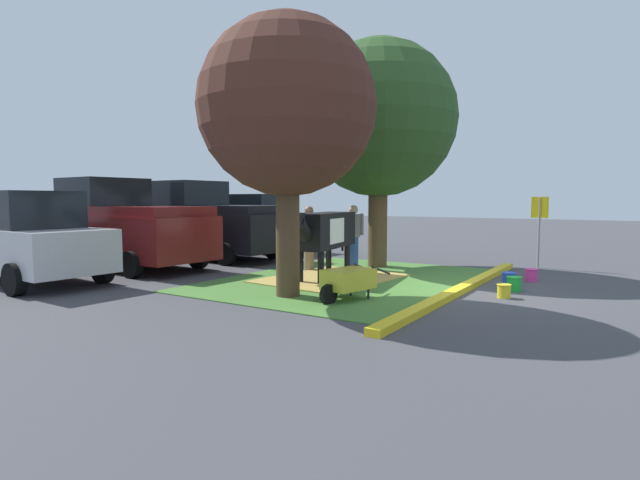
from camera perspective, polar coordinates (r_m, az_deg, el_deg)
ground_plane at (r=10.74m, az=14.30°, el=-5.37°), size 80.00×80.00×0.00m
grass_island at (r=11.56m, az=3.22°, el=-4.48°), size 6.92×4.99×0.02m
curb_yellow at (r=10.53m, az=15.93°, el=-5.28°), size 8.12×0.24×0.12m
hay_bedding at (r=11.57m, az=1.25°, el=-4.39°), size 3.41×2.69×0.04m
shade_tree_left at (r=9.57m, az=-3.77°, el=14.71°), size 3.31×3.31×5.20m
shade_tree_right at (r=13.86m, az=6.67°, el=13.42°), size 4.15×4.15×6.06m
cow_holstein at (r=11.51m, az=0.38°, el=1.03°), size 3.11×1.10×1.57m
calf_lying at (r=10.42m, az=3.33°, el=-4.21°), size 1.32×0.87×0.48m
person_handler at (r=12.86m, az=-1.26°, el=0.44°), size 0.46×0.34×1.67m
person_visitor_near at (r=13.19m, az=3.82°, el=0.59°), size 0.34×0.48×1.69m
wheelbarrow at (r=9.13m, az=3.14°, el=-4.54°), size 1.62×0.86×0.63m
parking_sign at (r=14.59m, az=23.66°, el=2.32°), size 0.12×0.44×1.91m
bucket_yellow at (r=10.04m, az=20.16°, el=-5.42°), size 0.27×0.27×0.26m
bucket_green at (r=10.84m, az=21.17°, el=-4.63°), size 0.30×0.30×0.29m
bucket_blue at (r=11.27m, az=20.65°, el=-4.21°), size 0.30×0.30×0.32m
bucket_pink at (r=12.26m, az=22.87°, el=-3.65°), size 0.28×0.28×0.29m
sedan_silver at (r=12.80m, az=-30.33°, el=0.17°), size 2.19×4.48×2.02m
pickup_truck_maroon at (r=14.54m, az=-21.51°, el=1.46°), size 2.42×5.49×2.42m
pickup_truck_black at (r=16.15m, az=-12.69°, el=1.96°), size 2.42×5.49×2.42m
sedan_blue at (r=18.13m, az=-7.56°, el=1.90°), size 2.19×4.48×2.02m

